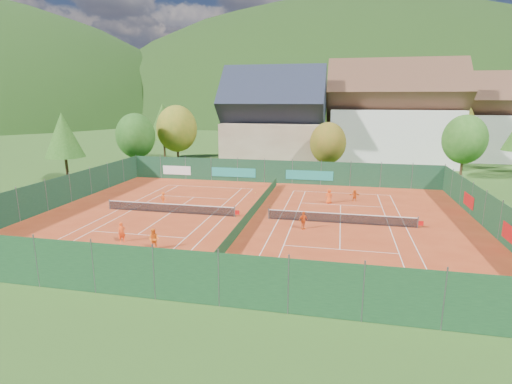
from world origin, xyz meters
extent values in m
plane|color=#284E18|center=(0.00, 0.00, -0.02)|extent=(600.00, 600.00, 0.00)
cube|color=#A73718|center=(0.00, 0.00, 0.01)|extent=(40.00, 32.00, 0.01)
cube|color=white|center=(-8.00, 11.88, 0.01)|extent=(10.97, 0.06, 0.00)
cube|color=white|center=(-8.00, -11.88, 0.01)|extent=(10.97, 0.06, 0.00)
cube|color=white|center=(-13.48, 0.00, 0.01)|extent=(0.06, 23.77, 0.00)
cube|color=white|center=(-2.51, 0.00, 0.01)|extent=(0.06, 23.77, 0.00)
cube|color=white|center=(-12.12, 0.00, 0.01)|extent=(0.06, 23.77, 0.00)
cube|color=white|center=(-3.88, 0.00, 0.01)|extent=(0.06, 23.77, 0.00)
cube|color=white|center=(-8.00, 6.40, 0.01)|extent=(8.23, 0.06, 0.00)
cube|color=white|center=(-8.00, -6.40, 0.01)|extent=(8.23, 0.06, 0.00)
cube|color=white|center=(-8.00, 0.00, 0.01)|extent=(0.06, 12.80, 0.00)
cube|color=white|center=(8.00, 11.88, 0.01)|extent=(10.97, 0.06, 0.00)
cube|color=white|center=(8.00, -11.88, 0.01)|extent=(10.97, 0.06, 0.00)
cube|color=white|center=(2.51, 0.00, 0.01)|extent=(0.06, 23.77, 0.00)
cube|color=white|center=(13.48, 0.00, 0.01)|extent=(0.06, 23.77, 0.00)
cube|color=white|center=(3.88, 0.00, 0.01)|extent=(0.06, 23.77, 0.00)
cube|color=white|center=(12.12, 0.00, 0.01)|extent=(0.06, 23.77, 0.00)
cube|color=white|center=(8.00, 6.40, 0.01)|extent=(8.23, 0.06, 0.00)
cube|color=white|center=(8.00, -6.40, 0.01)|extent=(8.23, 0.06, 0.00)
cube|color=white|center=(8.00, 0.00, 0.01)|extent=(0.06, 12.80, 0.00)
cylinder|color=#59595B|center=(-14.40, 0.00, 0.51)|extent=(0.10, 0.10, 1.02)
cylinder|color=#59595B|center=(-1.60, 0.00, 0.51)|extent=(0.10, 0.10, 1.02)
cube|color=black|center=(-8.00, 0.00, 0.46)|extent=(12.80, 0.02, 0.86)
cube|color=white|center=(-8.00, 0.00, 0.89)|extent=(12.80, 0.04, 0.06)
cube|color=red|center=(-1.35, 0.00, 0.45)|extent=(0.40, 0.04, 0.40)
cylinder|color=#59595B|center=(1.60, 0.00, 0.51)|extent=(0.10, 0.10, 1.02)
cylinder|color=#59595B|center=(14.40, 0.00, 0.51)|extent=(0.10, 0.10, 1.02)
cube|color=black|center=(8.00, 0.00, 0.46)|extent=(12.80, 0.02, 0.86)
cube|color=white|center=(8.00, 0.00, 0.89)|extent=(12.80, 0.04, 0.06)
cube|color=red|center=(14.65, 0.00, 0.45)|extent=(0.40, 0.04, 0.40)
cube|color=#14391D|center=(0.00, 0.00, 0.50)|extent=(0.03, 28.80, 1.00)
cube|color=#153B23|center=(0.00, 16.00, 1.50)|extent=(40.00, 0.04, 3.00)
cube|color=teal|center=(-6.00, 15.94, 1.20)|extent=(6.00, 0.03, 1.20)
cube|color=teal|center=(4.00, 15.94, 1.20)|extent=(6.00, 0.03, 1.20)
cube|color=silver|center=(-14.00, 15.94, 1.20)|extent=(4.00, 0.03, 1.20)
cube|color=#163D1F|center=(0.00, -16.00, 1.50)|extent=(40.00, 0.04, 3.00)
cube|color=#143722|center=(-20.00, 0.00, 1.50)|extent=(0.04, 32.00, 3.00)
cube|color=#163D21|center=(20.00, 0.00, 1.50)|extent=(0.04, 32.00, 3.00)
cube|color=#B21414|center=(19.94, -4.00, 1.20)|extent=(0.03, 3.00, 1.20)
cube|color=#B21414|center=(19.94, 6.00, 1.20)|extent=(0.03, 3.00, 1.20)
cube|color=tan|center=(-3.00, 30.00, 3.50)|extent=(15.00, 12.00, 7.00)
cube|color=#1E2333|center=(-3.00, 30.00, 10.00)|extent=(16.20, 12.00, 12.00)
cube|color=silver|center=(16.00, 36.00, 4.50)|extent=(20.00, 11.00, 9.00)
cube|color=brown|center=(16.00, 36.00, 11.75)|extent=(21.60, 11.00, 11.00)
cube|color=silver|center=(30.00, 44.00, 4.00)|extent=(16.00, 10.00, 8.00)
cube|color=brown|center=(30.00, 44.00, 10.50)|extent=(17.28, 10.00, 10.00)
cylinder|color=#463019|center=(-22.00, 20.00, 1.40)|extent=(0.36, 0.36, 2.80)
ellipsoid|color=#215317|center=(-22.00, 20.00, 5.40)|extent=(5.72, 5.72, 6.58)
cylinder|color=#4C2D1B|center=(-18.00, 26.00, 1.57)|extent=(0.36, 0.36, 3.15)
ellipsoid|color=olive|center=(-18.00, 26.00, 6.07)|extent=(6.44, 6.44, 7.40)
cylinder|color=#412817|center=(-24.00, 34.00, 1.75)|extent=(0.36, 0.36, 3.50)
cone|color=#275117|center=(-24.00, 34.00, 6.75)|extent=(5.60, 5.60, 6.50)
cylinder|color=#463119|center=(6.00, 22.00, 1.22)|extent=(0.36, 0.36, 2.45)
ellipsoid|color=brown|center=(6.00, 22.00, 4.72)|extent=(5.01, 5.01, 5.76)
cylinder|color=#4B2F1A|center=(24.00, 24.00, 1.40)|extent=(0.36, 0.36, 2.80)
ellipsoid|color=#295E1B|center=(24.00, 24.00, 5.40)|extent=(5.72, 5.72, 6.58)
cylinder|color=#402616|center=(-28.00, 12.00, 1.57)|extent=(0.36, 0.36, 3.15)
cone|color=#265718|center=(-28.00, 12.00, 6.07)|extent=(5.04, 5.04, 5.85)
cylinder|color=#482919|center=(26.00, 40.00, 1.75)|extent=(0.36, 0.36, 3.50)
ellipsoid|color=olive|center=(26.00, 40.00, 6.75)|extent=(7.15, 7.15, 8.22)
ellipsoid|color=black|center=(10.00, 300.00, -42.35)|extent=(440.00, 440.00, 242.00)
cylinder|color=slate|center=(12.68, -11.64, 0.40)|extent=(0.02, 0.02, 0.80)
cylinder|color=slate|center=(12.98, -11.64, 0.40)|extent=(0.02, 0.02, 0.80)
cylinder|color=slate|center=(12.68, -11.34, 0.40)|extent=(0.02, 0.02, 0.80)
cylinder|color=slate|center=(12.98, -11.34, 0.40)|extent=(0.02, 0.02, 0.80)
cube|color=slate|center=(12.83, -11.49, 0.55)|extent=(0.34, 0.34, 0.30)
ellipsoid|color=#CCD833|center=(12.83, -11.49, 0.58)|extent=(0.28, 0.28, 0.16)
sphere|color=#CCD833|center=(-11.30, -6.41, 0.03)|extent=(0.07, 0.07, 0.07)
sphere|color=#CCD833|center=(2.08, -12.95, 0.03)|extent=(0.07, 0.07, 0.07)
sphere|color=#CCD833|center=(1.03, 4.45, 0.03)|extent=(0.07, 0.07, 0.07)
sphere|color=#CCD833|center=(-1.74, 9.90, 0.03)|extent=(0.07, 0.07, 0.07)
imported|color=#FF4E16|center=(-8.32, -8.17, 0.77)|extent=(0.66, 0.66, 1.54)
imported|color=orange|center=(-5.18, -9.18, 0.79)|extent=(0.80, 0.64, 1.58)
imported|color=#FA5A16|center=(-10.22, 3.33, 0.60)|extent=(0.90, 0.75, 1.20)
imported|color=#E95314|center=(4.94, -2.25, 0.77)|extent=(0.91, 0.90, 1.54)
imported|color=#F75016|center=(6.78, 6.87, 0.78)|extent=(0.89, 0.75, 1.56)
imported|color=#E75A14|center=(9.43, 8.32, 0.65)|extent=(1.25, 0.60, 1.30)
camera|label=1|loc=(7.66, -34.33, 10.64)|focal=28.00mm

